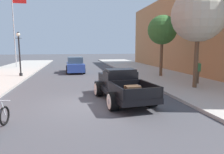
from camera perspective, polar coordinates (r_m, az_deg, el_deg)
The scene contains 9 objects.
ground_plane at distance 9.69m, azimuth -6.67°, elevation -7.69°, with size 140.00×140.00×0.00m, color #47474C.
sidewalk_right at distance 12.48m, azimuth 28.86°, elevation -4.69°, with size 5.50×64.00×0.15m, color #B7B2A8.
hotrod_truck_black at distance 10.33m, azimuth 2.44°, elevation -2.32°, with size 2.51×5.05×1.58m.
car_background_blue at distance 21.80m, azimuth -10.34°, elevation 3.26°, with size 1.99×4.36×1.65m.
pedestrian_sidewalk_right at distance 15.28m, azimuth 22.86°, elevation 1.77°, with size 0.53×0.22×1.65m.
street_lamp_far at distance 19.55m, azimuth -24.62°, elevation 6.81°, with size 0.50×0.32×3.85m.
flagpole at distance 28.60m, azimuth -25.54°, elevation 13.83°, with size 1.74×0.16×9.16m.
street_tree_nearest at distance 13.79m, azimuth 23.23°, elevation 15.82°, with size 3.28×3.28×6.12m.
street_tree_second at distance 18.47m, azimuth 13.95°, elevation 12.64°, with size 2.51×2.51×5.25m.
Camera 1 is at (-0.66, -9.29, 2.68)m, focal length 32.50 mm.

